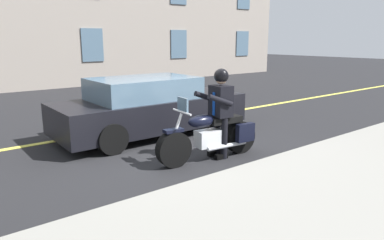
# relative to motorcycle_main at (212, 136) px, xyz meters

# --- Properties ---
(ground_plane) EXTENTS (80.00, 80.00, 0.00)m
(ground_plane) POSITION_rel_motorcycle_main_xyz_m (0.11, -1.09, -0.45)
(ground_plane) COLOR black
(lane_center_stripe) EXTENTS (60.00, 0.16, 0.01)m
(lane_center_stripe) POSITION_rel_motorcycle_main_xyz_m (0.11, -3.09, -0.45)
(lane_center_stripe) COLOR #E5DB4C
(lane_center_stripe) RESTS_ON ground_plane
(motorcycle_main) EXTENTS (2.22, 0.72, 1.26)m
(motorcycle_main) POSITION_rel_motorcycle_main_xyz_m (0.00, 0.00, 0.00)
(motorcycle_main) COLOR black
(motorcycle_main) RESTS_ON ground_plane
(rider_main) EXTENTS (0.66, 0.59, 1.74)m
(rider_main) POSITION_rel_motorcycle_main_xyz_m (-0.19, 0.01, 0.58)
(rider_main) COLOR black
(rider_main) RESTS_ON ground_plane
(car_silver) EXTENTS (4.60, 1.92, 1.40)m
(car_silver) POSITION_rel_motorcycle_main_xyz_m (0.01, -2.28, 0.24)
(car_silver) COLOR black
(car_silver) RESTS_ON ground_plane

